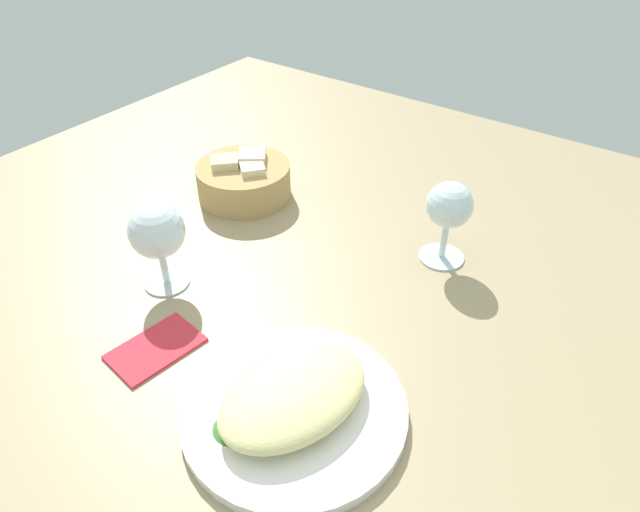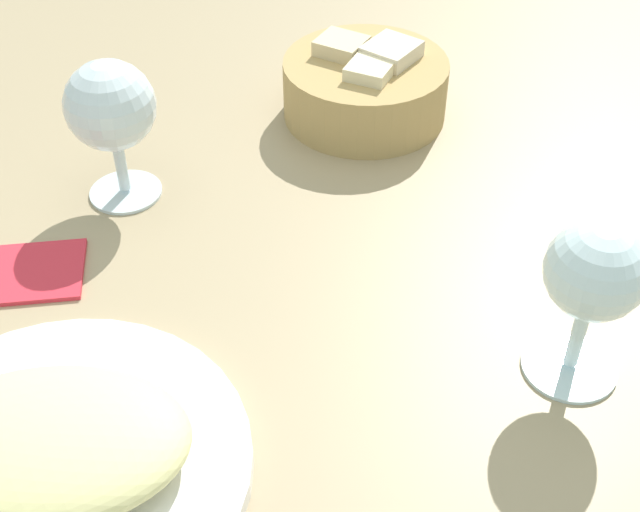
% 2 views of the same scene
% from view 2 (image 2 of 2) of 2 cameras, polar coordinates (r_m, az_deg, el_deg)
% --- Properties ---
extents(ground_plane, '(1.40, 1.40, 0.02)m').
position_cam_2_polar(ground_plane, '(0.69, -3.43, -2.39)').
color(ground_plane, tan).
extents(plate, '(0.25, 0.25, 0.01)m').
position_cam_2_polar(plate, '(0.58, -17.24, -13.32)').
color(plate, white).
rests_on(plate, ground_plane).
extents(omelette, '(0.20, 0.16, 0.04)m').
position_cam_2_polar(omelette, '(0.56, -17.77, -11.76)').
color(omelette, beige).
rests_on(omelette, plate).
extents(bread_basket, '(0.16, 0.16, 0.07)m').
position_cam_2_polar(bread_basket, '(0.86, 3.04, 11.16)').
color(bread_basket, tan).
rests_on(bread_basket, ground_plane).
extents(wine_glass_near, '(0.07, 0.07, 0.13)m').
position_cam_2_polar(wine_glass_near, '(0.58, 17.64, -1.51)').
color(wine_glass_near, silver).
rests_on(wine_glass_near, ground_plane).
extents(wine_glass_far, '(0.08, 0.08, 0.13)m').
position_cam_2_polar(wine_glass_far, '(0.74, -13.66, 9.31)').
color(wine_glass_far, silver).
rests_on(wine_glass_far, ground_plane).
extents(folded_napkin, '(0.12, 0.08, 0.01)m').
position_cam_2_polar(folded_napkin, '(0.72, -19.66, -1.01)').
color(folded_napkin, red).
rests_on(folded_napkin, ground_plane).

